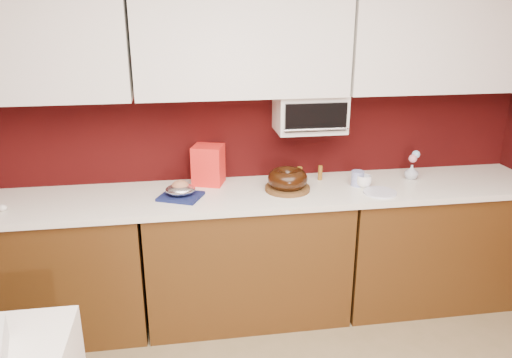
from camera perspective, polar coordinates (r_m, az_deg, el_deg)
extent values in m
cube|color=#330707|center=(3.42, -1.89, 5.82)|extent=(4.00, 0.02, 2.50)
cube|color=#4C2C0F|center=(3.52, -23.43, -9.72)|extent=(1.31, 0.58, 0.86)
cube|color=#4C2C0F|center=(3.42, -1.09, -8.87)|extent=(1.31, 0.58, 0.86)
cube|color=#4C2C0F|center=(3.82, 19.30, -6.93)|extent=(1.31, 0.58, 0.86)
cube|color=white|center=(3.24, -1.14, -1.81)|extent=(4.00, 0.62, 0.04)
cube|color=white|center=(3.28, -26.16, 13.99)|extent=(1.31, 0.33, 0.70)
cube|color=white|center=(3.17, -1.63, 15.74)|extent=(1.31, 0.33, 0.70)
cube|color=white|center=(3.60, 20.75, 14.96)|extent=(1.31, 0.33, 0.70)
cube|color=white|center=(3.34, 6.15, 7.59)|extent=(0.45, 0.30, 0.25)
cube|color=black|center=(3.19, 6.88, 7.01)|extent=(0.40, 0.02, 0.18)
cylinder|color=silver|center=(3.19, 6.90, 5.64)|extent=(0.42, 0.02, 0.02)
cylinder|color=brown|center=(3.26, 3.61, -1.07)|extent=(0.37, 0.37, 0.03)
torus|color=black|center=(3.24, 3.63, 0.04)|extent=(0.31, 0.31, 0.11)
cube|color=#141C4B|center=(3.16, -8.60, -1.97)|extent=(0.31, 0.29, 0.02)
ellipsoid|color=silver|center=(3.15, -8.64, -1.20)|extent=(0.22, 0.20, 0.07)
ellipsoid|color=#B37352|center=(3.14, -8.66, -0.77)|extent=(0.12, 0.11, 0.07)
cube|color=red|center=(3.36, -5.47, 1.63)|extent=(0.24, 0.23, 0.26)
cylinder|color=black|center=(3.39, 3.31, -0.25)|extent=(0.20, 0.20, 0.03)
imported|color=white|center=(3.38, 12.23, -0.11)|extent=(0.12, 0.12, 0.10)
cylinder|color=#1C309C|center=(3.40, 11.53, 0.07)|extent=(0.09, 0.09, 0.10)
imported|color=#AAB3C0|center=(3.62, 17.35, 0.88)|extent=(0.09, 0.09, 0.11)
sphere|color=pink|center=(3.60, 17.49, 2.25)|extent=(0.06, 0.06, 0.06)
sphere|color=#92BBEA|center=(3.62, 17.82, 2.70)|extent=(0.05, 0.05, 0.05)
cylinder|color=white|center=(3.30, 13.99, -1.49)|extent=(0.28, 0.28, 0.01)
cylinder|color=olive|center=(3.42, 5.00, 0.54)|extent=(0.04, 0.04, 0.10)
ellipsoid|color=silver|center=(3.28, -26.99, -2.96)|extent=(0.06, 0.05, 0.04)
cylinder|color=brown|center=(3.47, 7.34, 0.71)|extent=(0.04, 0.04, 0.10)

